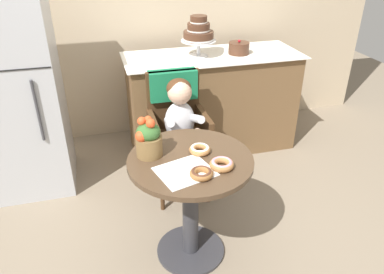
# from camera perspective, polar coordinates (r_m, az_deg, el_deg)

# --- Properties ---
(ground_plane) EXTENTS (8.00, 8.00, 0.00)m
(ground_plane) POSITION_cam_1_polar(r_m,az_deg,el_deg) (2.57, -0.21, -16.99)
(ground_plane) COLOR gray
(cafe_table) EXTENTS (0.72, 0.72, 0.72)m
(cafe_table) POSITION_cam_1_polar(r_m,az_deg,el_deg) (2.23, -0.24, -7.87)
(cafe_table) COLOR #4C3826
(cafe_table) RESTS_ON ground
(wicker_chair) EXTENTS (0.42, 0.45, 0.95)m
(wicker_chair) POSITION_cam_1_polar(r_m,az_deg,el_deg) (2.80, -2.44, 3.43)
(wicker_chair) COLOR #472D19
(wicker_chair) RESTS_ON ground
(seated_child) EXTENTS (0.27, 0.32, 0.73)m
(seated_child) POSITION_cam_1_polar(r_m,az_deg,el_deg) (2.64, -1.70, 2.77)
(seated_child) COLOR silver
(seated_child) RESTS_ON ground
(paper_napkin) EXTENTS (0.34, 0.31, 0.00)m
(paper_napkin) POSITION_cam_1_polar(r_m,az_deg,el_deg) (1.99, -1.06, -5.31)
(paper_napkin) COLOR white
(paper_napkin) RESTS_ON cafe_table
(donut_front) EXTENTS (0.12, 0.12, 0.04)m
(donut_front) POSITION_cam_1_polar(r_m,az_deg,el_deg) (1.95, 1.45, -5.53)
(donut_front) COLOR #936033
(donut_front) RESTS_ON cafe_table
(donut_mid) EXTENTS (0.12, 0.12, 0.04)m
(donut_mid) POSITION_cam_1_polar(r_m,az_deg,el_deg) (2.15, 1.20, -1.88)
(donut_mid) COLOR #AD7542
(donut_mid) RESTS_ON cafe_table
(donut_side) EXTENTS (0.13, 0.13, 0.04)m
(donut_side) POSITION_cam_1_polar(r_m,az_deg,el_deg) (2.02, 4.58, -4.14)
(donut_side) COLOR #AD7542
(donut_side) RESTS_ON cafe_table
(flower_vase) EXTENTS (0.15, 0.15, 0.24)m
(flower_vase) POSITION_cam_1_polar(r_m,az_deg,el_deg) (2.10, -6.67, -0.23)
(flower_vase) COLOR brown
(flower_vase) RESTS_ON cafe_table
(display_counter) EXTENTS (1.56, 0.62, 0.90)m
(display_counter) POSITION_cam_1_polar(r_m,az_deg,el_deg) (3.48, 3.03, 5.37)
(display_counter) COLOR brown
(display_counter) RESTS_ON ground
(tiered_cake_stand) EXTENTS (0.30, 0.30, 0.34)m
(tiered_cake_stand) POSITION_cam_1_polar(r_m,az_deg,el_deg) (3.24, 1.01, 15.65)
(tiered_cake_stand) COLOR silver
(tiered_cake_stand) RESTS_ON display_counter
(round_layer_cake) EXTENTS (0.18, 0.18, 0.12)m
(round_layer_cake) POSITION_cam_1_polar(r_m,az_deg,el_deg) (3.37, 7.19, 13.35)
(round_layer_cake) COLOR #4C2D1E
(round_layer_cake) RESTS_ON display_counter
(refrigerator) EXTENTS (0.64, 0.63, 1.70)m
(refrigerator) POSITION_cam_1_polar(r_m,az_deg,el_deg) (3.05, -25.61, 7.06)
(refrigerator) COLOR #B7BABF
(refrigerator) RESTS_ON ground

